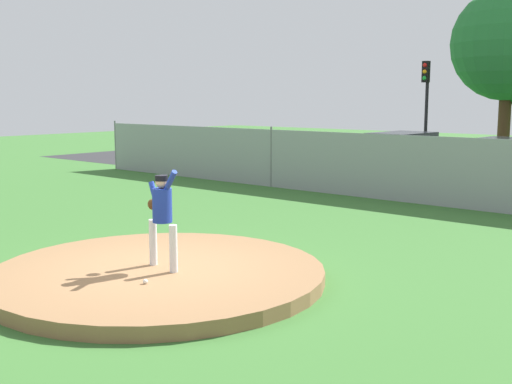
% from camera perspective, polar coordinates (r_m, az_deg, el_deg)
% --- Properties ---
extents(ground_plane, '(80.00, 80.00, 0.00)m').
position_cam_1_polar(ground_plane, '(15.26, 8.56, -3.03)').
color(ground_plane, '#386B2D').
extents(asphalt_strip, '(44.00, 7.00, 0.01)m').
position_cam_1_polar(asphalt_strip, '(22.84, 19.89, 0.37)').
color(asphalt_strip, '#2B2B2D').
rests_on(asphalt_strip, ground_plane).
extents(pitchers_mound, '(5.50, 5.50, 0.23)m').
position_cam_1_polar(pitchers_mound, '(10.74, -8.72, -7.31)').
color(pitchers_mound, olive).
rests_on(pitchers_mound, ground_plane).
extents(pitcher_youth, '(0.78, 0.32, 1.66)m').
position_cam_1_polar(pitcher_youth, '(10.45, -8.44, -1.72)').
color(pitcher_youth, silver).
rests_on(pitcher_youth, pitchers_mound).
extents(baseball, '(0.07, 0.07, 0.07)m').
position_cam_1_polar(baseball, '(9.83, -9.90, -7.91)').
color(baseball, white).
rests_on(baseball, pitchers_mound).
extents(chainlink_fence, '(28.54, 0.07, 2.05)m').
position_cam_1_polar(chainlink_fence, '(18.60, 15.15, 1.87)').
color(chainlink_fence, gray).
rests_on(chainlink_fence, ground_plane).
extents(parked_car_burgundy, '(2.06, 4.68, 1.66)m').
position_cam_1_polar(parked_car_burgundy, '(22.93, 21.13, 2.35)').
color(parked_car_burgundy, maroon).
rests_on(parked_car_burgundy, ground_plane).
extents(parked_car_teal, '(1.98, 4.53, 1.79)m').
position_cam_1_polar(parked_car_teal, '(23.51, 12.90, 2.94)').
color(parked_car_teal, '#146066').
rests_on(parked_car_teal, ground_plane).
extents(traffic_cone_orange, '(0.40, 0.40, 0.55)m').
position_cam_1_polar(traffic_cone_orange, '(23.94, 6.13, 1.79)').
color(traffic_cone_orange, orange).
rests_on(traffic_cone_orange, asphalt_strip).
extents(traffic_light_near, '(0.28, 0.46, 4.57)m').
position_cam_1_polar(traffic_light_near, '(28.49, 15.01, 8.41)').
color(traffic_light_near, black).
rests_on(traffic_light_near, ground_plane).
extents(tree_broad_left, '(5.12, 5.12, 7.99)m').
position_cam_1_polar(tree_broad_left, '(31.48, 21.72, 12.22)').
color(tree_broad_left, '#4C331E').
rests_on(tree_broad_left, ground_plane).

